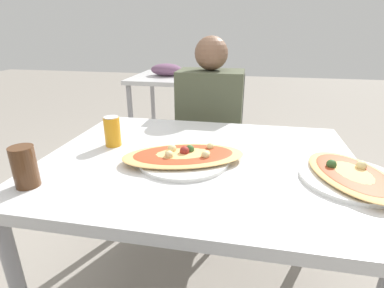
# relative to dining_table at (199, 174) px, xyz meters

# --- Properties ---
(dining_table) EXTENTS (1.18, 0.93, 0.73)m
(dining_table) POSITION_rel_dining_table_xyz_m (0.00, 0.00, 0.00)
(dining_table) COLOR silver
(dining_table) RESTS_ON ground_plane
(chair_far_seated) EXTENTS (0.40, 0.40, 0.92)m
(chair_far_seated) POSITION_rel_dining_table_xyz_m (-0.05, 0.80, -0.14)
(chair_far_seated) COLOR #4C4C4C
(chair_far_seated) RESTS_ON ground_plane
(person_seated) EXTENTS (0.38, 0.27, 1.15)m
(person_seated) POSITION_rel_dining_table_xyz_m (-0.05, 0.68, 0.02)
(person_seated) COLOR #2D2D38
(person_seated) RESTS_ON ground_plane
(pizza_main) EXTENTS (0.50, 0.36, 0.06)m
(pizza_main) POSITION_rel_dining_table_xyz_m (-0.05, -0.04, 0.09)
(pizza_main) COLOR white
(pizza_main) RESTS_ON dining_table
(soda_can) EXTENTS (0.07, 0.07, 0.12)m
(soda_can) POSITION_rel_dining_table_xyz_m (-0.38, 0.06, 0.13)
(soda_can) COLOR orange
(soda_can) RESTS_ON dining_table
(drink_glass) EXTENTS (0.07, 0.07, 0.13)m
(drink_glass) POSITION_rel_dining_table_xyz_m (-0.49, -0.32, 0.14)
(drink_glass) COLOR #4C2D19
(drink_glass) RESTS_ON dining_table
(pizza_second) EXTENTS (0.33, 0.42, 0.06)m
(pizza_second) POSITION_rel_dining_table_xyz_m (0.52, -0.09, 0.09)
(pizza_second) COLOR white
(pizza_second) RESTS_ON dining_table
(background_table) EXTENTS (1.10, 0.80, 0.85)m
(background_table) POSITION_rel_dining_table_xyz_m (-0.50, 1.99, 0.01)
(background_table) COLOR silver
(background_table) RESTS_ON ground_plane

